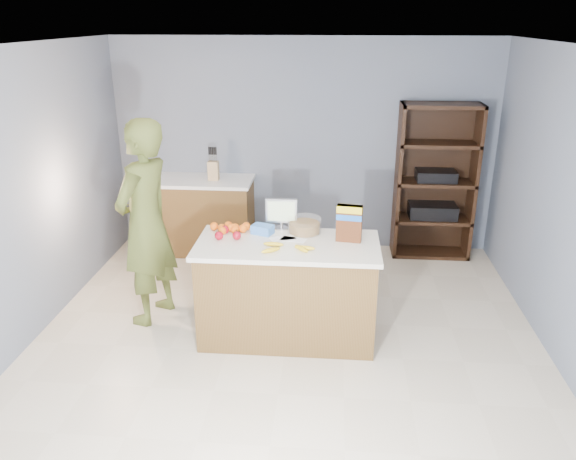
# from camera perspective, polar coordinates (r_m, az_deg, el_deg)

# --- Properties ---
(floor) EXTENTS (4.50, 5.00, 0.02)m
(floor) POSITION_cam_1_polar(r_m,az_deg,el_deg) (4.92, -0.35, -12.43)
(floor) COLOR beige
(floor) RESTS_ON ground
(walls) EXTENTS (4.52, 5.02, 2.51)m
(walls) POSITION_cam_1_polar(r_m,az_deg,el_deg) (4.24, -0.40, 6.56)
(walls) COLOR slate
(walls) RESTS_ON ground
(counter_peninsula) EXTENTS (1.56, 0.76, 0.90)m
(counter_peninsula) POSITION_cam_1_polar(r_m,az_deg,el_deg) (4.96, -0.05, -6.52)
(counter_peninsula) COLOR brown
(counter_peninsula) RESTS_ON ground
(back_cabinet) EXTENTS (1.24, 0.62, 0.90)m
(back_cabinet) POSITION_cam_1_polar(r_m,az_deg,el_deg) (6.86, -8.74, 1.53)
(back_cabinet) COLOR brown
(back_cabinet) RESTS_ON ground
(shelving_unit) EXTENTS (0.90, 0.40, 1.80)m
(shelving_unit) POSITION_cam_1_polar(r_m,az_deg,el_deg) (6.80, 14.62, 4.55)
(shelving_unit) COLOR black
(shelving_unit) RESTS_ON ground
(person) EXTENTS (0.64, 0.80, 1.90)m
(person) POSITION_cam_1_polar(r_m,az_deg,el_deg) (5.23, -14.26, 0.66)
(person) COLOR #4C5623
(person) RESTS_ON ground
(knife_block) EXTENTS (0.12, 0.10, 0.31)m
(knife_block) POSITION_cam_1_polar(r_m,az_deg,el_deg) (6.65, -7.59, 6.07)
(knife_block) COLOR tan
(knife_block) RESTS_ON back_cabinet
(envelopes) EXTENTS (0.34, 0.20, 0.00)m
(envelopes) POSITION_cam_1_polar(r_m,az_deg,el_deg) (4.84, 0.00, -0.91)
(envelopes) COLOR white
(envelopes) RESTS_ON counter_peninsula
(bananas) EXTENTS (0.44, 0.22, 0.04)m
(bananas) POSITION_cam_1_polar(r_m,az_deg,el_deg) (4.62, -0.05, -1.80)
(bananas) COLOR gold
(bananas) RESTS_ON counter_peninsula
(apples) EXTENTS (0.23, 0.22, 0.08)m
(apples) POSITION_cam_1_polar(r_m,az_deg,el_deg) (4.89, -6.24, -0.37)
(apples) COLOR maroon
(apples) RESTS_ON counter_peninsula
(oranges) EXTENTS (0.36, 0.21, 0.07)m
(oranges) POSITION_cam_1_polar(r_m,az_deg,el_deg) (5.02, -5.83, 0.22)
(oranges) COLOR orange
(oranges) RESTS_ON counter_peninsula
(blue_carton) EXTENTS (0.21, 0.18, 0.08)m
(blue_carton) POSITION_cam_1_polar(r_m,az_deg,el_deg) (4.96, -2.60, 0.06)
(blue_carton) COLOR blue
(blue_carton) RESTS_ON counter_peninsula
(salad_bowl) EXTENTS (0.30, 0.30, 0.13)m
(salad_bowl) POSITION_cam_1_polar(r_m,az_deg,el_deg) (4.98, 1.67, 0.40)
(salad_bowl) COLOR #267219
(salad_bowl) RESTS_ON counter_peninsula
(tv) EXTENTS (0.28, 0.12, 0.28)m
(tv) POSITION_cam_1_polar(r_m,az_deg,el_deg) (5.03, -0.68, 1.83)
(tv) COLOR silver
(tv) RESTS_ON counter_peninsula
(cereal_box) EXTENTS (0.22, 0.11, 0.32)m
(cereal_box) POSITION_cam_1_polar(r_m,az_deg,el_deg) (4.76, 6.24, 0.96)
(cereal_box) COLOR #592B14
(cereal_box) RESTS_ON counter_peninsula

